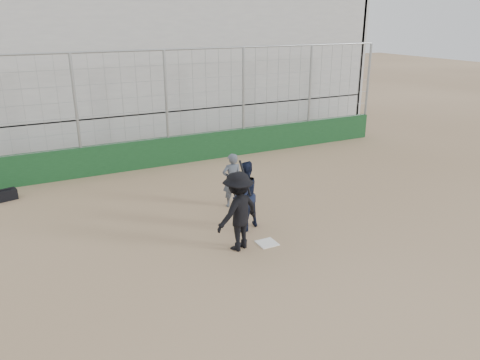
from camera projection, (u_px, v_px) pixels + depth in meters
name	position (u px, v px, depth m)	size (l,w,h in m)	color
ground	(267.00, 244.00, 11.01)	(90.00, 90.00, 0.00)	brown
home_plate	(267.00, 243.00, 11.00)	(0.44, 0.44, 0.02)	white
backstop	(168.00, 138.00, 16.57)	(18.10, 0.25, 4.04)	#113618
bleachers	(129.00, 69.00, 20.08)	(20.25, 6.70, 6.98)	#999999
batter_at_plate	(238.00, 211.00, 10.50)	(1.36, 1.06, 1.99)	black
catcher_crouched	(245.00, 207.00, 11.54)	(1.06, 0.96, 1.19)	black
umpire	(232.00, 183.00, 12.96)	(0.56, 0.37, 1.38)	#454C57
equipment_bag	(3.00, 196.00, 13.52)	(0.78, 0.47, 0.35)	black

